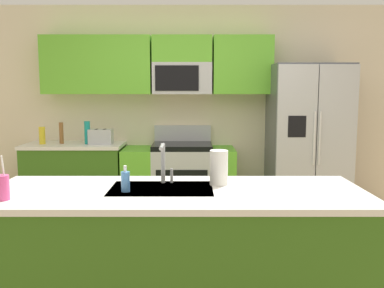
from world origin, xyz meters
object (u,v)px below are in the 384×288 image
at_px(paper_towel_roll, 220,168).
at_px(range_oven, 180,180).
at_px(toaster, 102,137).
at_px(sink_faucet, 165,160).
at_px(soap_dispenser, 127,181).
at_px(bottle_teal, 89,133).
at_px(pepper_mill, 63,133).
at_px(refrigerator, 309,142).
at_px(drink_cup_pink, 4,187).
at_px(bottle_yellow, 43,135).

bearing_deg(paper_towel_roll, range_oven, 98.71).
relative_size(range_oven, toaster, 4.86).
distance_m(sink_faucet, soap_dispenser, 0.34).
height_order(bottle_teal, paper_towel_roll, bottle_teal).
bearing_deg(soap_dispenser, pepper_mill, 115.66).
relative_size(refrigerator, soap_dispenser, 10.88).
xyz_separation_m(bottle_teal, sink_faucet, (1.07, -2.15, 0.03)).
distance_m(toaster, pepper_mill, 0.49).
relative_size(toaster, drink_cup_pink, 1.04).
distance_m(toaster, bottle_yellow, 0.71).
bearing_deg(bottle_teal, sink_faucet, -63.60).
relative_size(bottle_yellow, paper_towel_roll, 0.87).
bearing_deg(bottle_teal, soap_dispenser, -70.63).
xyz_separation_m(refrigerator, bottle_yellow, (-3.20, 0.02, 0.08)).
distance_m(refrigerator, toaster, 2.49).
bearing_deg(sink_faucet, pepper_mill, 122.46).
xyz_separation_m(toaster, drink_cup_pink, (-0.02, -2.58, -0.01)).
bearing_deg(sink_faucet, paper_towel_roll, -5.67).
bearing_deg(drink_cup_pink, range_oven, 69.81).
distance_m(range_oven, soap_dispenser, 2.50).
bearing_deg(pepper_mill, toaster, -5.82).
height_order(bottle_yellow, drink_cup_pink, drink_cup_pink).
relative_size(range_oven, sink_faucet, 4.82).
bearing_deg(pepper_mill, refrigerator, -1.33).
distance_m(sink_faucet, drink_cup_pink, 1.03).
bearing_deg(range_oven, paper_towel_roll, -81.29).
height_order(refrigerator, soap_dispenser, refrigerator).
relative_size(toaster, soap_dispenser, 1.65).
height_order(bottle_teal, soap_dispenser, bottle_teal).
bearing_deg(soap_dispenser, bottle_yellow, 120.21).
relative_size(bottle_teal, sink_faucet, 0.98).
bearing_deg(drink_cup_pink, pepper_mill, 100.06).
distance_m(bottle_yellow, sink_faucet, 2.68).
bearing_deg(paper_towel_roll, refrigerator, 60.83).
bearing_deg(sink_faucet, soap_dispenser, -134.60).
relative_size(refrigerator, toaster, 6.61).
xyz_separation_m(bottle_teal, soap_dispenser, (0.84, -2.39, -0.07)).
bearing_deg(bottle_teal, toaster, -3.26).
distance_m(toaster, sink_faucet, 2.33).
xyz_separation_m(pepper_mill, bottle_teal, (0.33, -0.04, 0.01)).
bearing_deg(bottle_teal, bottle_yellow, -178.94).
bearing_deg(sink_faucet, refrigerator, 53.21).
height_order(refrigerator, drink_cup_pink, refrigerator).
distance_m(drink_cup_pink, soap_dispenser, 0.73).
distance_m(pepper_mill, paper_towel_roll, 2.85).
bearing_deg(paper_towel_roll, bottle_teal, 123.51).
xyz_separation_m(bottle_teal, paper_towel_roll, (1.45, -2.19, -0.02)).
bearing_deg(sink_faucet, bottle_teal, 116.40).
bearing_deg(soap_dispenser, refrigerator, 52.35).
relative_size(range_oven, bottle_teal, 4.91).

